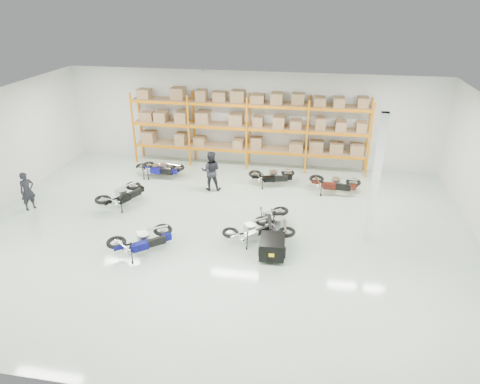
% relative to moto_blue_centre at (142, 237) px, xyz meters
% --- Properties ---
extents(room, '(18.00, 18.00, 18.00)m').
position_rel_moto_blue_centre_xyz_m(room, '(2.23, 1.69, 1.67)').
color(room, '#B6CBBA').
rests_on(room, ground).
extents(pallet_rack, '(11.28, 0.98, 3.62)m').
position_rel_moto_blue_centre_xyz_m(pallet_rack, '(2.23, 8.14, 1.67)').
color(pallet_rack, orange).
rests_on(pallet_rack, ground).
extents(structural_column, '(0.25, 0.25, 4.50)m').
position_rel_moto_blue_centre_xyz_m(structural_column, '(7.43, 2.19, 1.67)').
color(structural_column, white).
rests_on(structural_column, ground).
extents(moto_blue_centre, '(2.07, 1.96, 1.24)m').
position_rel_moto_blue_centre_xyz_m(moto_blue_centre, '(0.00, 0.00, 0.00)').
color(moto_blue_centre, '#07084F').
rests_on(moto_blue_centre, ground).
extents(moto_silver_left, '(1.79, 1.78, 1.09)m').
position_rel_moto_blue_centre_xyz_m(moto_silver_left, '(3.40, 1.35, -0.07)').
color(moto_silver_left, silver).
rests_on(moto_silver_left, ground).
extents(moto_black_far_left, '(1.65, 2.11, 1.23)m').
position_rel_moto_blue_centre_xyz_m(moto_black_far_left, '(-2.07, 3.13, -0.01)').
color(moto_black_far_left, black).
rests_on(moto_black_far_left, ground).
extents(moto_touring_right, '(1.29, 1.97, 1.18)m').
position_rel_moto_blue_centre_xyz_m(moto_touring_right, '(4.25, 1.99, -0.03)').
color(moto_touring_right, black).
rests_on(moto_touring_right, ground).
extents(trailer, '(0.89, 1.68, 0.70)m').
position_rel_moto_blue_centre_xyz_m(trailer, '(4.25, 0.40, -0.17)').
color(trailer, black).
rests_on(trailer, ground).
extents(moto_back_a, '(1.81, 0.98, 1.14)m').
position_rel_moto_blue_centre_xyz_m(moto_back_a, '(-1.48, 6.10, -0.05)').
color(moto_back_a, navy).
rests_on(moto_back_a, ground).
extents(moto_back_b, '(1.70, 1.02, 1.04)m').
position_rel_moto_blue_centre_xyz_m(moto_back_b, '(-1.81, 6.12, -0.10)').
color(moto_back_b, silver).
rests_on(moto_back_b, ground).
extents(moto_back_c, '(1.94, 1.30, 1.15)m').
position_rel_moto_blue_centre_xyz_m(moto_back_c, '(3.65, 6.12, -0.04)').
color(moto_back_c, black).
rests_on(moto_back_c, ground).
extents(moto_back_d, '(1.92, 1.04, 1.21)m').
position_rel_moto_blue_centre_xyz_m(moto_back_d, '(6.35, 5.73, -0.01)').
color(moto_back_d, '#43130D').
rests_on(moto_back_d, ground).
extents(person_left, '(0.61, 0.67, 1.55)m').
position_rel_moto_blue_centre_xyz_m(person_left, '(-5.57, 2.17, 0.19)').
color(person_left, black).
rests_on(person_left, ground).
extents(person_back, '(0.92, 0.76, 1.75)m').
position_rel_moto_blue_centre_xyz_m(person_back, '(1.09, 5.17, 0.29)').
color(person_back, '#212129').
rests_on(person_back, ground).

